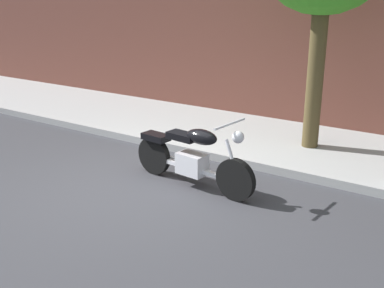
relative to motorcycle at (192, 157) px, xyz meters
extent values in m
plane|color=#38383D|center=(-0.58, -0.52, -0.46)|extent=(60.00, 60.00, 0.00)
cube|color=#A0A0A0|center=(-0.58, 2.47, -0.39)|extent=(23.41, 2.74, 0.14)
cylinder|color=black|center=(0.78, -0.09, -0.16)|extent=(0.62, 0.16, 0.61)
cylinder|color=black|center=(-0.78, 0.08, -0.16)|extent=(0.62, 0.16, 0.61)
cube|color=silver|center=(0.00, -0.01, -0.11)|extent=(0.47, 0.32, 0.32)
cube|color=silver|center=(0.00, -0.01, -0.18)|extent=(1.41, 0.23, 0.06)
ellipsoid|color=black|center=(0.18, -0.02, 0.35)|extent=(0.54, 0.31, 0.22)
cube|color=black|center=(-0.18, 0.01, 0.29)|extent=(0.50, 0.29, 0.10)
cube|color=black|center=(-0.73, 0.07, 0.17)|extent=(0.46, 0.28, 0.10)
cylinder|color=silver|center=(0.72, -0.08, 0.12)|extent=(0.27, 0.08, 0.58)
cylinder|color=silver|center=(0.66, -0.07, 0.63)|extent=(0.11, 0.70, 0.04)
sphere|color=silver|center=(0.80, -0.09, 0.47)|extent=(0.17, 0.17, 0.17)
cylinder|color=silver|center=(-0.23, 0.18, -0.21)|extent=(0.81, 0.17, 0.09)
cylinder|color=#4D4025|center=(0.96, 2.41, 1.01)|extent=(0.29, 0.29, 2.95)
camera|label=1|loc=(3.56, -5.39, 2.34)|focal=43.29mm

